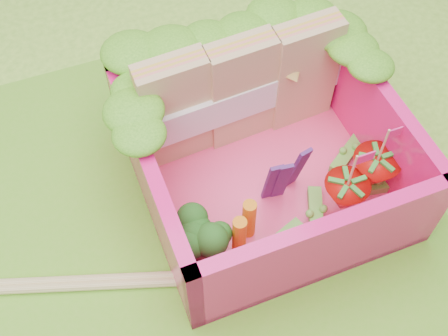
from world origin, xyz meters
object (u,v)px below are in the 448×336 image
at_px(bento_box, 266,152).
at_px(broccoli, 201,235).
at_px(strawberry_left, 344,196).
at_px(sandwich_stack, 241,91).
at_px(strawberry_right, 373,173).

bearing_deg(bento_box, broccoli, -147.15).
distance_m(bento_box, broccoli, 0.57).
xyz_separation_m(broccoli, strawberry_left, (0.77, -0.03, -0.05)).
height_order(sandwich_stack, broccoli, sandwich_stack).
height_order(bento_box, strawberry_left, bento_box).
relative_size(sandwich_stack, strawberry_left, 2.55).
bearing_deg(sandwich_stack, broccoli, -125.92).
bearing_deg(broccoli, sandwich_stack, 54.08).
distance_m(sandwich_stack, broccoli, 0.83).
distance_m(sandwich_stack, strawberry_left, 0.78).
bearing_deg(strawberry_left, bento_box, 130.99).
relative_size(bento_box, strawberry_left, 2.75).
relative_size(strawberry_left, strawberry_right, 0.96).
bearing_deg(sandwich_stack, bento_box, -90.77).
distance_m(strawberry_left, strawberry_right, 0.22).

